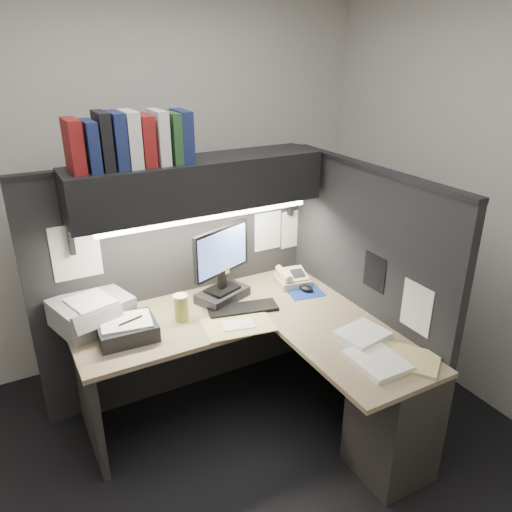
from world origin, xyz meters
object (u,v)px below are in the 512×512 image
at_px(telephone, 292,278).
at_px(coffee_cup, 181,309).
at_px(overhead_shelf, 198,184).
at_px(keyboard, 243,308).
at_px(printer, 92,311).
at_px(desk, 302,382).
at_px(monitor, 222,272).
at_px(notebook_stack, 127,330).

height_order(telephone, coffee_cup, coffee_cup).
distance_m(overhead_shelf, keyboard, 0.82).
bearing_deg(keyboard, telephone, 32.94).
height_order(keyboard, printer, printer).
height_order(overhead_shelf, keyboard, overhead_shelf).
xyz_separation_m(desk, monitor, (-0.20, 0.67, 0.49)).
xyz_separation_m(monitor, coffee_cup, (-0.33, -0.12, -0.12)).
height_order(telephone, notebook_stack, notebook_stack).
height_order(keyboard, coffee_cup, coffee_cup).
bearing_deg(printer, monitor, -22.86).
distance_m(overhead_shelf, coffee_cup, 0.76).
bearing_deg(notebook_stack, monitor, 12.85).
bearing_deg(keyboard, monitor, 118.57).
bearing_deg(monitor, keyboard, -96.47).
distance_m(keyboard, telephone, 0.50).
xyz_separation_m(desk, keyboard, (-0.14, 0.48, 0.30)).
bearing_deg(printer, overhead_shelf, -17.08).
height_order(monitor, coffee_cup, monitor).
xyz_separation_m(telephone, notebook_stack, (-1.19, -0.13, 0.01)).
xyz_separation_m(printer, notebook_stack, (0.14, -0.25, -0.03)).
distance_m(desk, printer, 1.32).
bearing_deg(telephone, printer, -175.90).
bearing_deg(monitor, printer, 151.37).
bearing_deg(overhead_shelf, desk, -68.21).
xyz_separation_m(desk, overhead_shelf, (-0.30, 0.75, 1.06)).
bearing_deg(keyboard, printer, 174.93).
bearing_deg(overhead_shelf, keyboard, -60.06).
bearing_deg(printer, telephone, -21.06).
bearing_deg(keyboard, overhead_shelf, 133.23).
bearing_deg(desk, coffee_cup, 133.92).
height_order(keyboard, telephone, telephone).
bearing_deg(desk, printer, 142.72).
bearing_deg(desk, notebook_stack, 149.27).
height_order(monitor, keyboard, monitor).
bearing_deg(desk, telephone, 63.28).
xyz_separation_m(coffee_cup, notebook_stack, (-0.34, -0.03, -0.03)).
distance_m(overhead_shelf, telephone, 0.97).
bearing_deg(overhead_shelf, printer, 178.90).
relative_size(printer, notebook_stack, 1.28).
xyz_separation_m(overhead_shelf, telephone, (0.63, -0.10, -0.73)).
distance_m(desk, overhead_shelf, 1.33).
bearing_deg(coffee_cup, overhead_shelf, 42.36).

